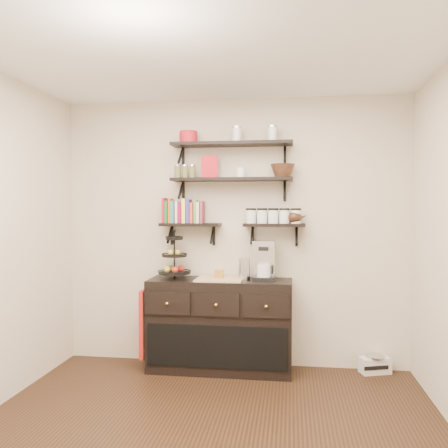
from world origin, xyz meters
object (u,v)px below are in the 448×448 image
sideboard (220,325)px  radio (375,364)px  fruit_stand (175,262)px  coffee_maker (264,261)px

sideboard → radio: bearing=4.9°
radio → fruit_stand: bearing=165.4°
radio → coffee_maker: bearing=167.2°
fruit_stand → coffee_maker: fruit_stand is taller
fruit_stand → radio: bearing=3.7°
fruit_stand → sideboard: bearing=-0.4°
fruit_stand → radio: 2.19m
fruit_stand → coffee_maker: (0.89, 0.02, 0.02)m
sideboard → coffee_maker: coffee_maker is taller
sideboard → coffee_maker: 0.76m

